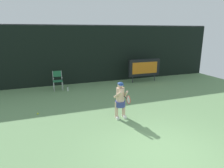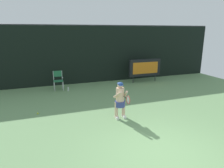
{
  "view_description": "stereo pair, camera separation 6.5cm",
  "coord_description": "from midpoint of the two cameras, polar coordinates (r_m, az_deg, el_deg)",
  "views": [
    {
      "loc": [
        -3.03,
        -4.07,
        3.3
      ],
      "look_at": [
        -0.15,
        3.87,
        1.05
      ],
      "focal_mm": 32.23,
      "sensor_mm": 36.0,
      "label": 1
    },
    {
      "loc": [
        -2.97,
        -4.09,
        3.3
      ],
      "look_at": [
        -0.15,
        3.87,
        1.05
      ],
      "focal_mm": 32.23,
      "sensor_mm": 36.0,
      "label": 2
    }
  ],
  "objects": [
    {
      "name": "umpire_chair",
      "position": [
        11.83,
        -15.32,
        1.29
      ],
      "size": [
        0.52,
        0.44,
        1.08
      ],
      "color": "#B7B7BC",
      "rests_on": "ground"
    },
    {
      "name": "water_bottle",
      "position": [
        11.57,
        -12.59,
        -1.39
      ],
      "size": [
        0.07,
        0.07,
        0.27
      ],
      "color": "silver",
      "rests_on": "ground"
    },
    {
      "name": "tennis_player",
      "position": [
        7.7,
        2.16,
        -4.26
      ],
      "size": [
        0.53,
        0.6,
        1.43
      ],
      "color": "white",
      "rests_on": "ground"
    },
    {
      "name": "ground",
      "position": [
        5.92,
        15.5,
        -19.63
      ],
      "size": [
        18.0,
        22.0,
        0.03
      ],
      "color": "#6A935E"
    },
    {
      "name": "scoreboard",
      "position": [
        13.38,
        8.98,
        4.61
      ],
      "size": [
        2.2,
        0.21,
        1.5
      ],
      "color": "black",
      "rests_on": "ground"
    },
    {
      "name": "backdrop_screen",
      "position": [
        13.02,
        -6.58,
        8.25
      ],
      "size": [
        18.0,
        0.12,
        3.66
      ],
      "color": "black",
      "rests_on": "ground"
    },
    {
      "name": "tennis_ball_loose",
      "position": [
        8.8,
        -20.53,
        -7.86
      ],
      "size": [
        0.07,
        0.07,
        0.07
      ],
      "color": "#CCDB3D",
      "rests_on": "ground"
    },
    {
      "name": "tennis_racket",
      "position": [
        7.27,
        4.37,
        -4.42
      ],
      "size": [
        0.03,
        0.6,
        0.31
      ],
      "rotation": [
        0.0,
        0.0,
        -0.17
      ],
      "color": "black"
    }
  ]
}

